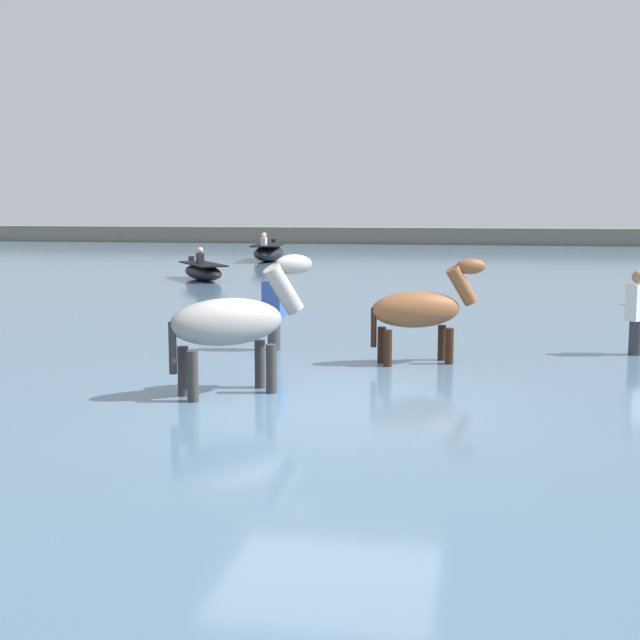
# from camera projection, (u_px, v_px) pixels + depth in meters

# --- Properties ---
(ground_plane) EXTENTS (120.00, 120.00, 0.00)m
(ground_plane) POSITION_uv_depth(u_px,v_px,m) (329.00, 434.00, 9.77)
(ground_plane) COLOR #666051
(water_surface) EXTENTS (90.00, 90.00, 0.36)m
(water_surface) POSITION_uv_depth(u_px,v_px,m) (405.00, 312.00, 19.49)
(water_surface) COLOR slate
(water_surface) RESTS_ON ground
(horse_lead_grey) EXTENTS (1.63, 1.39, 1.99)m
(horse_lead_grey) POSITION_uv_depth(u_px,v_px,m) (233.00, 326.00, 10.08)
(horse_lead_grey) COLOR gray
(horse_lead_grey) RESTS_ON ground
(horse_trailing_chestnut) EXTENTS (1.66, 0.92, 1.83)m
(horse_trailing_chestnut) POSITION_uv_depth(u_px,v_px,m) (421.00, 312.00, 12.07)
(horse_trailing_chestnut) COLOR brown
(horse_trailing_chestnut) RESTS_ON ground
(boat_distant_west) EXTENTS (2.19, 2.66, 0.98)m
(boat_distant_west) POSITION_uv_depth(u_px,v_px,m) (203.00, 271.00, 25.56)
(boat_distant_west) COLOR black
(boat_distant_west) RESTS_ON water_surface
(boat_mid_outer) EXTENTS (1.57, 3.67, 1.14)m
(boat_mid_outer) POSITION_uv_depth(u_px,v_px,m) (269.00, 252.00, 34.31)
(boat_mid_outer) COLOR black
(boat_mid_outer) RESTS_ON water_surface
(person_onlooker_right) EXTENTS (0.36, 0.28, 1.63)m
(person_onlooker_right) POSITION_uv_depth(u_px,v_px,m) (274.00, 318.00, 13.19)
(person_onlooker_right) COLOR #383842
(person_onlooker_right) RESTS_ON ground
(person_spectator_far) EXTENTS (0.37, 0.37, 1.63)m
(person_spectator_far) POSITION_uv_depth(u_px,v_px,m) (637.00, 321.00, 12.76)
(person_spectator_far) COLOR #383842
(person_spectator_far) RESTS_ON ground
(far_shoreline) EXTENTS (80.00, 2.40, 1.30)m
(far_shoreline) POSITION_uv_depth(u_px,v_px,m) (452.00, 239.00, 49.26)
(far_shoreline) COLOR #706B5B
(far_shoreline) RESTS_ON ground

